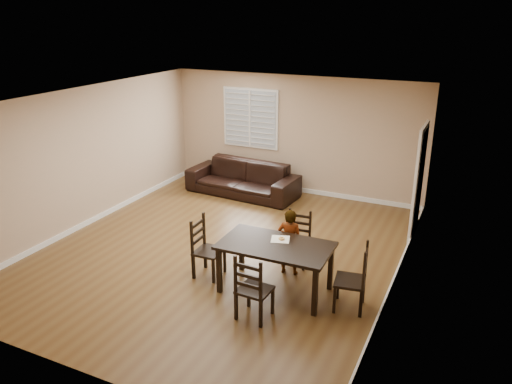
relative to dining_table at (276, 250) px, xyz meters
The scene contains 11 objects.
ground 1.76m from the dining_table, 148.84° to the left, with size 7.00×7.00×0.00m, color brown.
room 2.02m from the dining_table, 143.02° to the left, with size 6.04×7.04×2.72m.
dining_table is the anchor object (origin of this frame).
chair_near 1.08m from the dining_table, 91.27° to the left, with size 0.44×0.41×0.92m.
chair_far 0.91m from the dining_table, 89.62° to the right, with size 0.46×0.44×0.98m.
chair_left 1.28m from the dining_table, behind, with size 0.43×0.46×0.99m.
chair_right 1.28m from the dining_table, ahead, with size 0.49×0.51×1.00m.
child 0.62m from the dining_table, 90.93° to the left, with size 0.40×0.27×1.11m, color gray.
napkin 0.21m from the dining_table, 90.93° to the left, with size 0.27×0.27×0.00m, color white.
donut 0.22m from the dining_table, 84.59° to the left, with size 0.10×0.10×0.03m.
sofa 4.32m from the dining_table, 123.16° to the left, with size 2.58×1.01×0.75m, color black.
Camera 1 is at (3.95, -6.99, 4.03)m, focal length 35.00 mm.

